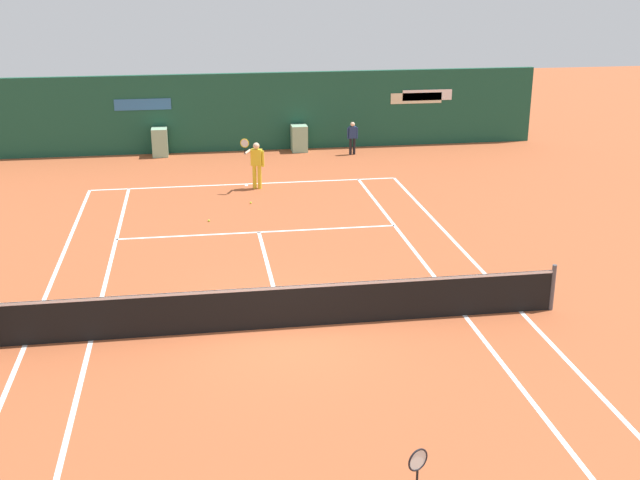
{
  "coord_description": "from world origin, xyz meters",
  "views": [
    {
      "loc": [
        -1.66,
        -15.5,
        7.42
      ],
      "look_at": [
        1.28,
        3.2,
        0.8
      ],
      "focal_mm": 45.23,
      "sensor_mm": 36.0,
      "label": 1
    }
  ],
  "objects_px": {
    "ball_kid_right_post": "(352,136)",
    "tennis_ball_by_sideline": "(251,203)",
    "tennis_ball_mid_court": "(209,221)",
    "player_on_baseline": "(256,161)"
  },
  "relations": [
    {
      "from": "ball_kid_right_post",
      "to": "tennis_ball_by_sideline",
      "type": "xyz_separation_m",
      "value": [
        -4.54,
        -6.25,
        -0.72
      ]
    },
    {
      "from": "ball_kid_right_post",
      "to": "tennis_ball_by_sideline",
      "type": "relative_size",
      "value": 19.28
    },
    {
      "from": "tennis_ball_by_sideline",
      "to": "tennis_ball_mid_court",
      "type": "xyz_separation_m",
      "value": [
        -1.38,
        -1.67,
        0.0
      ]
    },
    {
      "from": "player_on_baseline",
      "to": "tennis_ball_by_sideline",
      "type": "height_order",
      "value": "player_on_baseline"
    },
    {
      "from": "ball_kid_right_post",
      "to": "tennis_ball_by_sideline",
      "type": "distance_m",
      "value": 7.76
    },
    {
      "from": "player_on_baseline",
      "to": "ball_kid_right_post",
      "type": "bearing_deg",
      "value": -110.89
    },
    {
      "from": "player_on_baseline",
      "to": "ball_kid_right_post",
      "type": "relative_size",
      "value": 1.4
    },
    {
      "from": "ball_kid_right_post",
      "to": "tennis_ball_by_sideline",
      "type": "height_order",
      "value": "ball_kid_right_post"
    },
    {
      "from": "player_on_baseline",
      "to": "tennis_ball_by_sideline",
      "type": "bearing_deg",
      "value": 101.27
    },
    {
      "from": "player_on_baseline",
      "to": "tennis_ball_mid_court",
      "type": "distance_m",
      "value": 3.96
    }
  ]
}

